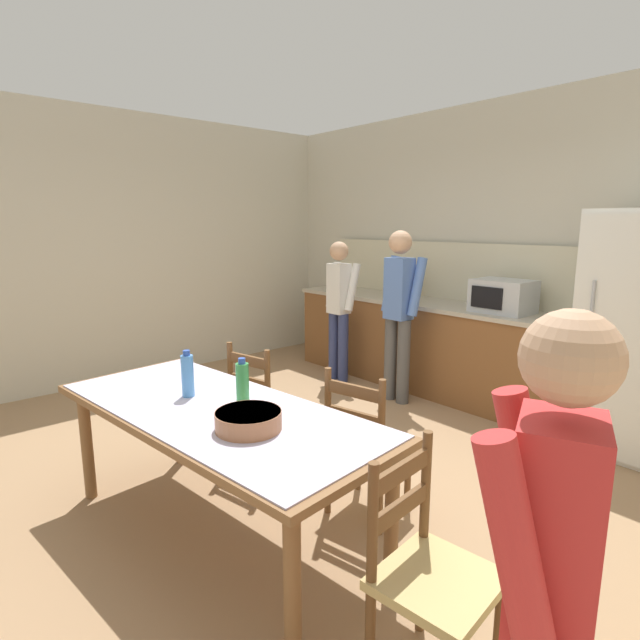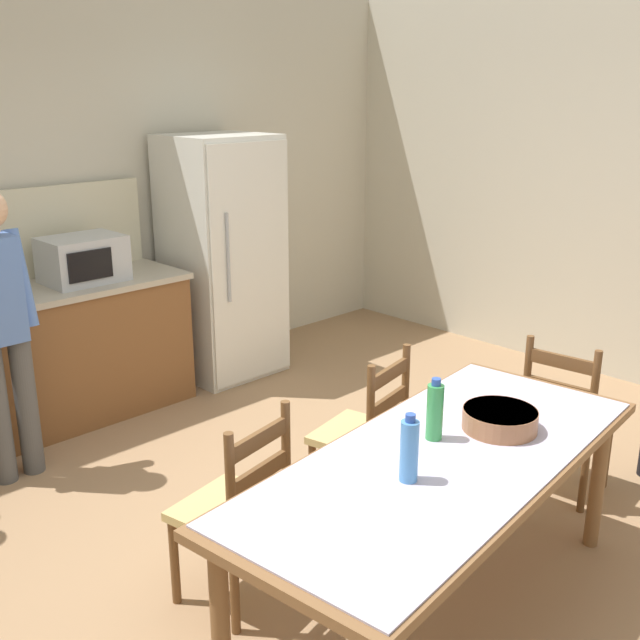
{
  "view_description": "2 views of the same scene",
  "coord_description": "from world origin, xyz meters",
  "px_view_note": "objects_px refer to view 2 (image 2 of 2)",
  "views": [
    {
      "loc": [
        2.31,
        -1.98,
        1.73
      ],
      "look_at": [
        -0.11,
        0.13,
        1.1
      ],
      "focal_mm": 28.0,
      "sensor_mm": 36.0,
      "label": 1
    },
    {
      "loc": [
        -2.21,
        -2.31,
        2.17
      ],
      "look_at": [
        0.11,
        0.06,
        1.13
      ],
      "focal_mm": 42.0,
      "sensor_mm": 36.0,
      "label": 2
    }
  ],
  "objects_px": {
    "microwave": "(83,259)",
    "chair_side_far_left": "(237,509)",
    "chair_side_far_right": "(365,435)",
    "person_at_counter": "(0,322)",
    "bottle_near_centre": "(409,450)",
    "refrigerator": "(223,258)",
    "bottle_off_centre": "(435,411)",
    "dining_table": "(442,472)",
    "serving_bowl": "(500,418)",
    "chair_head_end": "(565,418)"
  },
  "relations": [
    {
      "from": "serving_bowl",
      "to": "person_at_counter",
      "type": "relative_size",
      "value": 0.19
    },
    {
      "from": "refrigerator",
      "to": "bottle_near_centre",
      "type": "xyz_separation_m",
      "value": [
        -1.38,
        -2.95,
        -0.03
      ]
    },
    {
      "from": "bottle_near_centre",
      "to": "bottle_off_centre",
      "type": "distance_m",
      "value": 0.38
    },
    {
      "from": "bottle_near_centre",
      "to": "person_at_counter",
      "type": "height_order",
      "value": "person_at_counter"
    },
    {
      "from": "bottle_near_centre",
      "to": "person_at_counter",
      "type": "relative_size",
      "value": 0.16
    },
    {
      "from": "microwave",
      "to": "chair_side_far_left",
      "type": "distance_m",
      "value": 2.42
    },
    {
      "from": "dining_table",
      "to": "microwave",
      "type": "bearing_deg",
      "value": 89.9
    },
    {
      "from": "chair_head_end",
      "to": "chair_side_far_right",
      "type": "bearing_deg",
      "value": 49.81
    },
    {
      "from": "microwave",
      "to": "serving_bowl",
      "type": "xyz_separation_m",
      "value": [
        0.36,
        -2.97,
        -0.27
      ]
    },
    {
      "from": "refrigerator",
      "to": "chair_head_end",
      "type": "distance_m",
      "value": 2.82
    },
    {
      "from": "bottle_off_centre",
      "to": "chair_side_far_right",
      "type": "height_order",
      "value": "bottle_off_centre"
    },
    {
      "from": "bottle_near_centre",
      "to": "refrigerator",
      "type": "bearing_deg",
      "value": 64.88
    },
    {
      "from": "refrigerator",
      "to": "microwave",
      "type": "distance_m",
      "value": 1.13
    },
    {
      "from": "bottle_near_centre",
      "to": "chair_side_far_right",
      "type": "distance_m",
      "value": 1.11
    },
    {
      "from": "dining_table",
      "to": "chair_head_end",
      "type": "relative_size",
      "value": 2.35
    },
    {
      "from": "chair_side_far_right",
      "to": "person_at_counter",
      "type": "xyz_separation_m",
      "value": [
        -1.15,
        1.65,
        0.49
      ]
    },
    {
      "from": "serving_bowl",
      "to": "person_at_counter",
      "type": "distance_m",
      "value": 2.7
    },
    {
      "from": "refrigerator",
      "to": "serving_bowl",
      "type": "height_order",
      "value": "refrigerator"
    },
    {
      "from": "microwave",
      "to": "chair_head_end",
      "type": "height_order",
      "value": "microwave"
    },
    {
      "from": "microwave",
      "to": "bottle_near_centre",
      "type": "distance_m",
      "value": 2.99
    },
    {
      "from": "microwave",
      "to": "chair_side_far_left",
      "type": "height_order",
      "value": "microwave"
    },
    {
      "from": "bottle_near_centre",
      "to": "serving_bowl",
      "type": "distance_m",
      "value": 0.62
    },
    {
      "from": "chair_side_far_right",
      "to": "person_at_counter",
      "type": "bearing_deg",
      "value": -67.02
    },
    {
      "from": "dining_table",
      "to": "bottle_near_centre",
      "type": "bearing_deg",
      "value": -173.78
    },
    {
      "from": "chair_side_far_left",
      "to": "serving_bowl",
      "type": "bearing_deg",
      "value": 131.03
    },
    {
      "from": "microwave",
      "to": "chair_side_far_left",
      "type": "relative_size",
      "value": 0.55
    },
    {
      "from": "bottle_off_centre",
      "to": "dining_table",
      "type": "bearing_deg",
      "value": -127.51
    },
    {
      "from": "dining_table",
      "to": "chair_side_far_left",
      "type": "xyz_separation_m",
      "value": [
        -0.53,
        0.67,
        -0.24
      ]
    },
    {
      "from": "serving_bowl",
      "to": "chair_side_far_right",
      "type": "distance_m",
      "value": 0.87
    },
    {
      "from": "bottle_off_centre",
      "to": "microwave",
      "type": "bearing_deg",
      "value": 91.74
    },
    {
      "from": "refrigerator",
      "to": "bottle_near_centre",
      "type": "bearing_deg",
      "value": -115.12
    },
    {
      "from": "refrigerator",
      "to": "microwave",
      "type": "xyz_separation_m",
      "value": [
        -1.12,
        0.02,
        0.16
      ]
    },
    {
      "from": "refrigerator",
      "to": "chair_head_end",
      "type": "height_order",
      "value": "refrigerator"
    },
    {
      "from": "dining_table",
      "to": "serving_bowl",
      "type": "height_order",
      "value": "serving_bowl"
    },
    {
      "from": "microwave",
      "to": "serving_bowl",
      "type": "relative_size",
      "value": 1.56
    },
    {
      "from": "microwave",
      "to": "person_at_counter",
      "type": "height_order",
      "value": "person_at_counter"
    },
    {
      "from": "microwave",
      "to": "chair_side_far_left",
      "type": "xyz_separation_m",
      "value": [
        -0.54,
        -2.27,
        -0.64
      ]
    },
    {
      "from": "dining_table",
      "to": "chair_side_far_right",
      "type": "xyz_separation_m",
      "value": [
        0.39,
        0.77,
        -0.24
      ]
    },
    {
      "from": "microwave",
      "to": "chair_head_end",
      "type": "relative_size",
      "value": 0.55
    },
    {
      "from": "refrigerator",
      "to": "person_at_counter",
      "type": "relative_size",
      "value": 1.1
    },
    {
      "from": "bottle_off_centre",
      "to": "serving_bowl",
      "type": "bearing_deg",
      "value": -27.57
    },
    {
      "from": "dining_table",
      "to": "chair_head_end",
      "type": "distance_m",
      "value": 1.34
    },
    {
      "from": "chair_side_far_left",
      "to": "bottle_near_centre",
      "type": "bearing_deg",
      "value": 100.52
    },
    {
      "from": "chair_side_far_right",
      "to": "microwave",
      "type": "bearing_deg",
      "value": -91.99
    },
    {
      "from": "chair_side_far_left",
      "to": "chair_side_far_right",
      "type": "bearing_deg",
      "value": 174.88
    },
    {
      "from": "microwave",
      "to": "dining_table",
      "type": "height_order",
      "value": "microwave"
    },
    {
      "from": "chair_side_far_right",
      "to": "bottle_off_centre",
      "type": "bearing_deg",
      "value": 53.69
    },
    {
      "from": "chair_side_far_right",
      "to": "person_at_counter",
      "type": "relative_size",
      "value": 0.55
    },
    {
      "from": "refrigerator",
      "to": "chair_side_far_right",
      "type": "distance_m",
      "value": 2.33
    },
    {
      "from": "microwave",
      "to": "refrigerator",
      "type": "bearing_deg",
      "value": -0.96
    }
  ]
}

